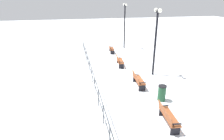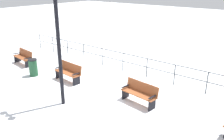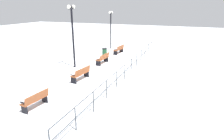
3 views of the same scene
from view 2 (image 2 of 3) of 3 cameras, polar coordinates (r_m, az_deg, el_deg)
The scene contains 7 objects.
ground_plane at distance 11.66m, azimuth -2.97°, elevation -4.99°, with size 80.00×80.00×0.00m, color white.
bench_nearest at distance 16.20m, azimuth -20.20°, elevation 2.94°, with size 0.72×1.74×0.92m.
bench_second at distance 12.85m, azimuth -10.24°, elevation -0.43°, with size 0.67×1.71×0.94m.
bench_third at distance 10.41m, azimuth 6.54°, elevation -5.37°, with size 0.73×1.73×0.93m.
lamppost_middle at distance 9.67m, azimuth -12.81°, elevation 9.89°, with size 0.30×0.93×5.04m.
waterfront_railing at distance 13.55m, azimuth 5.35°, elevation 1.94°, with size 0.05×17.88×1.09m.
trash_bin at distance 14.03m, azimuth -18.15°, elevation 0.59°, with size 0.49×0.49×0.96m.
Camera 2 is at (7.77, 7.12, 4.98)m, focal length 38.63 mm.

